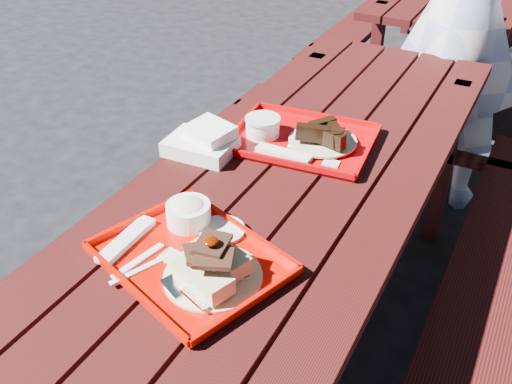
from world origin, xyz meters
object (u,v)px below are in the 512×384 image
far_tray (299,137)px  near_tray (196,248)px  picnic_table_near (280,239)px  person (461,20)px  picnic_table_far (468,0)px

far_tray → near_tray: bearing=-88.4°
picnic_table_near → person: 1.39m
picnic_table_near → far_tray: size_ratio=5.19×
near_tray → far_tray: bearing=91.6°
far_tray → person: bearing=77.4°
near_tray → far_tray: near_tray is taller
picnic_table_near → near_tray: bearing=-96.2°
picnic_table_near → picnic_table_far: same height
picnic_table_near → picnic_table_far: size_ratio=1.00×
picnic_table_near → far_tray: far_tray is taller
picnic_table_far → person: (0.19, -1.45, 0.30)m
picnic_table_far → far_tray: bearing=-91.3°
near_tray → person: (0.23, 1.71, 0.08)m
near_tray → person: bearing=82.4°
near_tray → far_tray: size_ratio=1.07×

